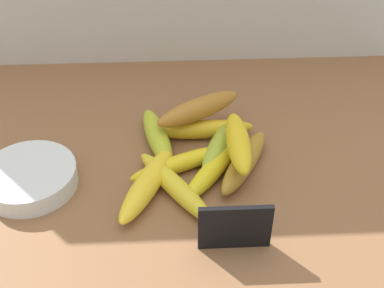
% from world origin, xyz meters
% --- Properties ---
extents(counter_top, '(1.10, 0.76, 0.03)m').
position_xyz_m(counter_top, '(0.00, 0.00, 0.01)').
color(counter_top, brown).
rests_on(counter_top, ground).
extents(chalkboard_sign, '(0.11, 0.02, 0.08)m').
position_xyz_m(chalkboard_sign, '(0.11, -0.18, 0.07)').
color(chalkboard_sign, black).
rests_on(chalkboard_sign, counter_top).
extents(fruit_bowl, '(0.16, 0.16, 0.04)m').
position_xyz_m(fruit_bowl, '(-0.23, -0.03, 0.05)').
color(fruit_bowl, silver).
rests_on(fruit_bowl, counter_top).
extents(banana_0, '(0.12, 0.18, 0.04)m').
position_xyz_m(banana_0, '(0.15, -0.01, 0.05)').
color(banana_0, '#A67C27').
rests_on(banana_0, counter_top).
extents(banana_1, '(0.19, 0.05, 0.04)m').
position_xyz_m(banana_1, '(0.08, 0.09, 0.05)').
color(banana_1, gold).
rests_on(banana_1, counter_top).
extents(banana_2, '(0.12, 0.19, 0.04)m').
position_xyz_m(banana_2, '(-0.02, -0.06, 0.05)').
color(banana_2, yellow).
rests_on(banana_2, counter_top).
extents(banana_3, '(0.13, 0.16, 0.03)m').
position_xyz_m(banana_3, '(0.09, -0.03, 0.05)').
color(banana_3, yellow).
rests_on(banana_3, counter_top).
extents(banana_4, '(0.08, 0.18, 0.04)m').
position_xyz_m(banana_4, '(-0.01, 0.07, 0.05)').
color(banana_4, '#AFC32B').
rests_on(banana_4, counter_top).
extents(banana_5, '(0.19, 0.11, 0.03)m').
position_xyz_m(banana_5, '(0.04, -0.01, 0.05)').
color(banana_5, yellow).
rests_on(banana_5, counter_top).
extents(banana_6, '(0.10, 0.17, 0.04)m').
position_xyz_m(banana_6, '(0.11, 0.03, 0.05)').
color(banana_6, '#A1BA37').
rests_on(banana_6, counter_top).
extents(banana_7, '(0.15, 0.19, 0.03)m').
position_xyz_m(banana_7, '(0.02, -0.07, 0.05)').
color(banana_7, yellow).
rests_on(banana_7, counter_top).
extents(banana_8, '(0.04, 0.16, 0.04)m').
position_xyz_m(banana_8, '(0.13, -0.01, 0.09)').
color(banana_8, yellow).
rests_on(banana_8, banana_0).
extents(banana_9, '(0.18, 0.13, 0.04)m').
position_xyz_m(banana_9, '(0.07, 0.10, 0.09)').
color(banana_9, '#A76E27').
rests_on(banana_9, banana_1).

